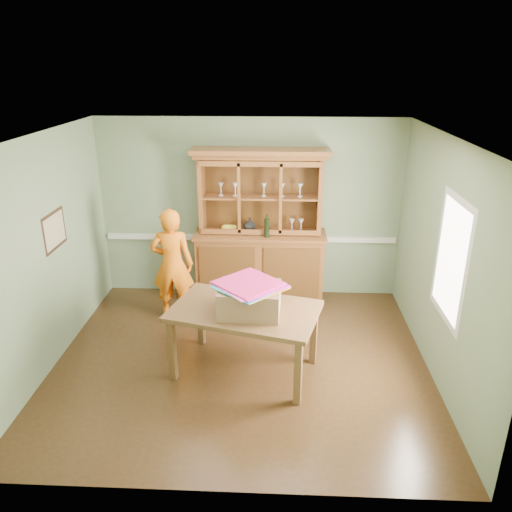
{
  "coord_description": "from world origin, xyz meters",
  "views": [
    {
      "loc": [
        0.43,
        -5.21,
        3.44
      ],
      "look_at": [
        0.16,
        0.4,
        1.23
      ],
      "focal_mm": 35.0,
      "sensor_mm": 36.0,
      "label": 1
    }
  ],
  "objects_px": {
    "dining_table": "(245,316)",
    "person": "(172,265)",
    "cardboard_box": "(250,300)",
    "china_hutch": "(260,250)"
  },
  "relations": [
    {
      "from": "cardboard_box",
      "to": "person",
      "type": "xyz_separation_m",
      "value": [
        -1.15,
        1.38,
        -0.17
      ]
    },
    {
      "from": "dining_table",
      "to": "person",
      "type": "height_order",
      "value": "person"
    },
    {
      "from": "person",
      "to": "dining_table",
      "type": "bearing_deg",
      "value": 127.68
    },
    {
      "from": "china_hutch",
      "to": "cardboard_box",
      "type": "distance_m",
      "value": 2.03
    },
    {
      "from": "cardboard_box",
      "to": "person",
      "type": "relative_size",
      "value": 0.42
    },
    {
      "from": "dining_table",
      "to": "cardboard_box",
      "type": "height_order",
      "value": "cardboard_box"
    },
    {
      "from": "dining_table",
      "to": "cardboard_box",
      "type": "xyz_separation_m",
      "value": [
        0.06,
        -0.09,
        0.25
      ]
    },
    {
      "from": "china_hutch",
      "to": "cardboard_box",
      "type": "xyz_separation_m",
      "value": [
        -0.03,
        -2.02,
        0.17
      ]
    },
    {
      "from": "dining_table",
      "to": "person",
      "type": "relative_size",
      "value": 1.14
    },
    {
      "from": "cardboard_box",
      "to": "china_hutch",
      "type": "bearing_deg",
      "value": 89.01
    }
  ]
}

